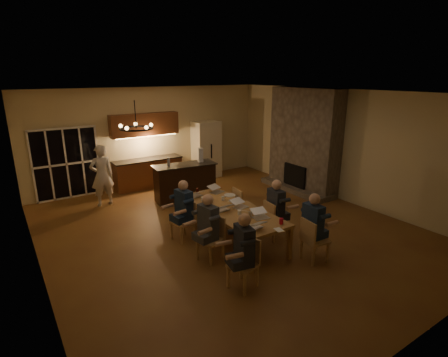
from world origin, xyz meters
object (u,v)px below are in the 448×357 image
laptop_a (254,222)px  redcup_mid (207,204)px  chair_right_near (315,240)px  mug_front (240,212)px  mug_mid (223,198)px  laptop_e (195,192)px  plate_far (230,195)px  dining_table (231,224)px  chandelier (136,128)px  person_left_far (184,210)px  can_silver (250,215)px  laptop_f (217,188)px  chair_right_mid (276,220)px  can_cola (197,190)px  chair_left_far (183,221)px  person_left_near (244,251)px  person_left_mid (208,227)px  mug_back (203,199)px  bar_island (185,182)px  plate_near (260,214)px  bar_blender (200,155)px  chair_left_mid (210,239)px  plate_left (244,225)px  chair_right_far (244,205)px  laptop_c (221,205)px  laptop_b (261,213)px  person_right_near (312,226)px  standing_person (102,175)px  bar_bottle (169,162)px  can_right (236,198)px  laptop_d (240,203)px  refrigerator (206,149)px  redcup_near (281,221)px

laptop_a → redcup_mid: 1.46m
chair_right_near → laptop_a: laptop_a is taller
mug_front → mug_mid: bearing=78.5°
laptop_e → plate_far: 0.85m
dining_table → chandelier: 3.23m
person_left_far → can_silver: bearing=26.7°
chandelier → laptop_f: size_ratio=1.68×
chair_right_mid → can_cola: 2.12m
chair_left_far → redcup_mid: 0.66m
laptop_a → dining_table: bearing=-105.5°
person_left_near → person_left_mid: 1.17m
laptop_a → mug_back: laptop_a is taller
bar_island → person_left_near: (-1.21, -4.52, 0.15)m
dining_table → plate_far: plate_far is taller
plate_near → dining_table: bearing=116.1°
person_left_near → mug_front: bearing=158.4°
bar_blender → mug_back: bearing=-105.2°
mug_front → chair_left_mid: bearing=-172.5°
laptop_f → plate_left: 2.05m
chair_left_mid → mug_mid: bearing=120.1°
chair_right_near → plate_near: bearing=35.7°
chair_right_far → laptop_c: 1.32m
chandelier → laptop_b: chandelier is taller
person_right_near → person_left_far: 2.79m
standing_person → can_cola: standing_person is taller
laptop_e → bar_bottle: 1.92m
person_left_mid → can_silver: (0.91, -0.17, 0.12)m
dining_table → bar_island: bearing=83.0°
mug_back → plate_left: mug_back is taller
dining_table → chair_left_far: size_ratio=3.20×
can_right → laptop_a: bearing=-112.7°
chandelier → mug_front: chandelier is taller
laptop_d → chandelier: bearing=178.5°
laptop_b → bar_bottle: bearing=103.0°
plate_left → refrigerator: bearing=66.4°
can_silver → bar_island: bearing=85.0°
laptop_b → redcup_near: size_ratio=2.67×
redcup_near → redcup_mid: bearing=115.1°
laptop_c → laptop_e: (-0.04, 1.11, 0.00)m
chair_right_near → redcup_near: chair_right_near is taller
redcup_mid → laptop_b: bearing=-62.3°
mug_front → plate_near: mug_front is taller
dining_table → laptop_f: laptop_f is taller
refrigerator → laptop_c: (-2.37, -4.62, -0.14)m
plate_near → mug_mid: bearing=98.3°
redcup_near → plate_far: size_ratio=0.43×
laptop_b → redcup_near: bearing=-63.7°
redcup_near → person_left_far: bearing=122.7°
chair_right_far → laptop_a: bearing=154.7°
plate_left → bar_blender: size_ratio=0.56×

